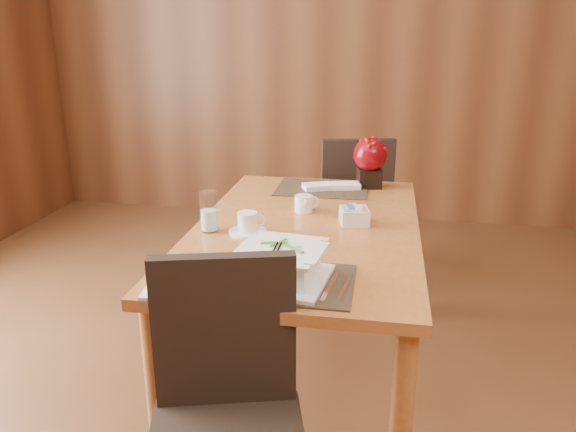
% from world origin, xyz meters
% --- Properties ---
extents(back_wall, '(5.00, 0.02, 2.80)m').
position_xyz_m(back_wall, '(0.00, 3.00, 1.40)').
color(back_wall, brown).
rests_on(back_wall, ground).
extents(dining_table, '(0.90, 1.50, 0.75)m').
position_xyz_m(dining_table, '(0.00, 0.60, 0.65)').
color(dining_table, '#AD6630').
rests_on(dining_table, ground).
extents(placemat_near, '(0.45, 0.33, 0.01)m').
position_xyz_m(placemat_near, '(0.00, 0.05, 0.75)').
color(placemat_near, black).
rests_on(placemat_near, dining_table).
extents(placemat_far, '(0.45, 0.33, 0.01)m').
position_xyz_m(placemat_far, '(0.00, 1.15, 0.75)').
color(placemat_far, black).
rests_on(placemat_far, dining_table).
extents(soup_setting, '(0.32, 0.32, 0.12)m').
position_xyz_m(soup_setting, '(-0.00, 0.05, 0.81)').
color(soup_setting, white).
rests_on(soup_setting, dining_table).
extents(coffee_cup, '(0.15, 0.15, 0.08)m').
position_xyz_m(coffee_cup, '(-0.22, 0.47, 0.79)').
color(coffee_cup, white).
rests_on(coffee_cup, dining_table).
extents(water_glass, '(0.08, 0.08, 0.16)m').
position_xyz_m(water_glass, '(-0.37, 0.47, 0.83)').
color(water_glass, white).
rests_on(water_glass, dining_table).
extents(creamer_jug, '(0.13, 0.13, 0.07)m').
position_xyz_m(creamer_jug, '(-0.04, 0.77, 0.79)').
color(creamer_jug, white).
rests_on(creamer_jug, dining_table).
extents(sugar_caddy, '(0.13, 0.13, 0.07)m').
position_xyz_m(sugar_caddy, '(0.19, 0.65, 0.78)').
color(sugar_caddy, white).
rests_on(sugar_caddy, dining_table).
extents(berry_decor, '(0.17, 0.17, 0.25)m').
position_xyz_m(berry_decor, '(0.23, 1.23, 0.89)').
color(berry_decor, black).
rests_on(berry_decor, dining_table).
extents(napkins_far, '(0.30, 0.18, 0.03)m').
position_xyz_m(napkins_far, '(0.06, 1.15, 0.77)').
color(napkins_far, white).
rests_on(napkins_far, dining_table).
extents(bread_plate, '(0.16, 0.16, 0.01)m').
position_xyz_m(bread_plate, '(-0.33, -0.07, 0.75)').
color(bread_plate, white).
rests_on(bread_plate, dining_table).
extents(near_chair, '(0.52, 0.53, 0.92)m').
position_xyz_m(near_chair, '(-0.10, -0.28, 0.52)').
color(near_chair, black).
rests_on(near_chair, ground).
extents(far_chair, '(0.53, 0.53, 0.93)m').
position_xyz_m(far_chair, '(0.13, 1.67, 0.52)').
color(far_chair, black).
rests_on(far_chair, ground).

